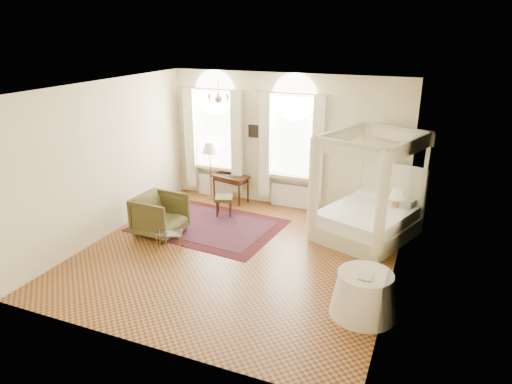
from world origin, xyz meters
TOP-DOWN VIEW (x-y plane):
  - ground at (0.00, 0.00)m, footprint 6.00×6.00m
  - room_walls at (0.00, 0.00)m, footprint 6.00×6.00m
  - window_left at (-1.90, 2.87)m, footprint 1.62×0.27m
  - window_right at (0.20, 2.87)m, footprint 1.62×0.27m
  - chandelier at (-0.90, 1.20)m, footprint 0.51×0.45m
  - wall_pictures at (0.09, 2.97)m, footprint 2.54×0.03m
  - canopy_bed at (2.26, 1.87)m, footprint 2.30×2.53m
  - nightstand at (2.70, 2.18)m, footprint 0.47×0.43m
  - nightstand_lamp at (2.79, 2.25)m, footprint 0.31×0.31m
  - writing_desk at (-1.37, 2.70)m, footprint 1.02×0.68m
  - laptop at (-1.30, 2.63)m, footprint 0.36×0.28m
  - stool at (-1.12, 1.77)m, footprint 0.53×0.53m
  - armchair at (-1.94, 0.29)m, footprint 1.03×1.00m
  - coffee_table at (-1.36, -0.26)m, footprint 0.64×0.55m
  - floor_lamp at (-1.95, 2.70)m, footprint 0.39×0.39m
  - oriental_rug at (-1.18, 1.06)m, footprint 3.38×2.57m
  - side_table at (2.70, -1.03)m, footprint 1.06×1.06m
  - book at (2.62, -1.13)m, footprint 0.22×0.29m

SIDE VIEW (x-z plane):
  - ground at x=0.00m, z-range 0.00..0.00m
  - oriental_rug at x=-1.18m, z-range 0.00..0.01m
  - nightstand at x=2.70m, z-range 0.00..0.60m
  - coffee_table at x=-1.36m, z-range 0.15..0.51m
  - side_table at x=2.70m, z-range -0.01..0.72m
  - stool at x=-1.12m, z-range 0.16..0.63m
  - armchair at x=-1.94m, z-range 0.00..0.89m
  - canopy_bed at x=2.26m, z-range -0.62..1.66m
  - writing_desk at x=-1.37m, z-range 0.25..0.95m
  - laptop at x=-1.30m, z-range 0.70..0.73m
  - book at x=2.62m, z-range 0.72..0.75m
  - nightstand_lamp at x=2.79m, z-range 0.67..1.12m
  - floor_lamp at x=-1.95m, z-range 0.54..2.07m
  - window_left at x=-1.90m, z-range -0.16..3.13m
  - window_right at x=0.20m, z-range -0.16..3.13m
  - wall_pictures at x=0.09m, z-range 1.70..2.09m
  - room_walls at x=0.00m, z-range -1.02..4.98m
  - chandelier at x=-0.90m, z-range 2.66..3.16m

